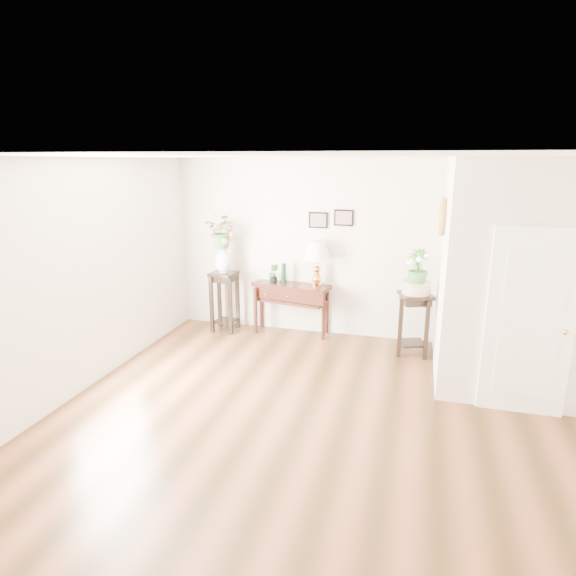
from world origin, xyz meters
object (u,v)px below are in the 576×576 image
at_px(console_table, 291,309).
at_px(plant_stand_b, 414,324).
at_px(plant_stand_a, 225,302).
at_px(table_lamp, 317,264).

height_order(console_table, plant_stand_b, plant_stand_b).
relative_size(plant_stand_a, plant_stand_b, 1.09).
height_order(console_table, plant_stand_a, plant_stand_a).
distance_m(table_lamp, plant_stand_b, 1.73).
distance_m(table_lamp, plant_stand_a, 1.67).
height_order(table_lamp, plant_stand_a, table_lamp).
bearing_deg(plant_stand_a, console_table, 8.60).
bearing_deg(plant_stand_b, console_table, 169.35).
relative_size(table_lamp, plant_stand_b, 0.79).
distance_m(plant_stand_a, plant_stand_b, 3.04).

